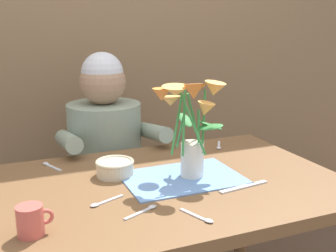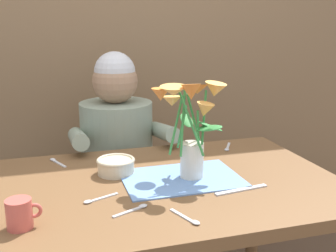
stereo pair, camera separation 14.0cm
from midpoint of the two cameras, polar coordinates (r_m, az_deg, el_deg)
name	(u,v)px [view 1 (the left image)]	position (r m, az deg, el deg)	size (l,w,h in m)	color
wood_panel_backdrop	(91,24)	(2.32, -12.35, 13.59)	(4.00, 0.10, 2.50)	brown
dining_table	(165,208)	(1.44, -3.22, -11.33)	(1.20, 0.80, 0.74)	brown
seated_person	(106,173)	(2.01, -10.52, -6.44)	(0.45, 0.47, 1.14)	#4C4C56
striped_placemat	(182,178)	(1.43, -0.85, -7.22)	(0.40, 0.28, 0.01)	#6B93D1
flower_vase	(191,119)	(1.38, 0.26, 0.95)	(0.27, 0.22, 0.34)	silver
ceramic_bowl	(115,167)	(1.47, -10.10, -5.70)	(0.14, 0.14, 0.06)	beige
dinner_knife	(244,187)	(1.37, 7.55, -8.38)	(0.19, 0.02, 0.01)	silver
tea_cup	(31,221)	(1.14, -21.92, -12.13)	(0.09, 0.07, 0.08)	#CC564C
spoon_0	(49,165)	(1.63, -18.52, -5.23)	(0.06, 0.11, 0.01)	silver
spoon_1	(146,210)	(1.21, -6.53, -11.55)	(0.11, 0.06, 0.01)	silver
spoon_2	(201,218)	(1.16, 1.07, -12.69)	(0.06, 0.12, 0.01)	silver
spoon_3	(102,203)	(1.27, -12.34, -10.40)	(0.12, 0.06, 0.01)	silver
spoon_4	(219,146)	(1.78, 4.82, -2.84)	(0.07, 0.11, 0.01)	silver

